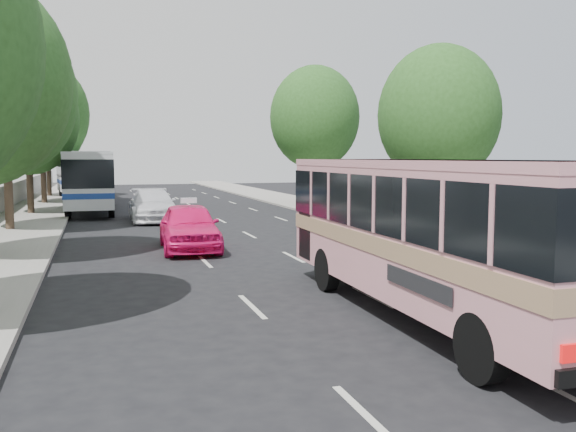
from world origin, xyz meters
name	(u,v)px	position (x,y,z in m)	size (l,w,h in m)	color
ground	(304,283)	(0.00, 0.00, 0.00)	(120.00, 120.00, 0.00)	black
sidewalk_left	(29,217)	(-8.50, 20.00, 0.07)	(4.00, 90.00, 0.15)	#9E998E
sidewalk_right	(329,209)	(8.50, 20.00, 0.06)	(4.00, 90.00, 0.12)	#9E998E
tree_left_c	(6,89)	(-8.62, 13.94, 6.12)	(6.00, 6.00, 9.35)	#38281E
tree_left_d	(28,114)	(-8.52, 21.94, 5.63)	(5.52, 5.52, 8.60)	#38281E
tree_left_e	(42,110)	(-8.42, 29.94, 6.43)	(6.30, 6.30, 9.82)	#38281E
tree_left_f	(48,123)	(-8.62, 37.94, 6.00)	(5.88, 5.88, 9.16)	#38281E
tree_right_near	(441,110)	(8.78, 7.94, 5.20)	(5.10, 5.10, 7.95)	#38281E
tree_right_far	(316,114)	(9.08, 23.94, 6.12)	(6.00, 6.00, 9.35)	#38281E
pink_bus	(431,220)	(1.30, -4.00, 1.99)	(2.71, 10.07, 3.20)	pink
pink_taxi	(189,226)	(-2.00, 6.64, 0.83)	(1.95, 4.85, 1.65)	#FC1572
white_pickup	(153,205)	(-2.35, 17.04, 0.80)	(2.25, 5.54, 1.61)	white
tour_coach_front	(90,176)	(-5.39, 23.50, 2.12)	(2.69, 11.82, 3.53)	silver
tour_coach_rear	(81,171)	(-6.14, 33.47, 2.20)	(4.12, 12.43, 3.65)	silver
taxi_roof_sign	(189,200)	(-2.00, 6.64, 1.74)	(0.55, 0.18, 0.18)	silver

